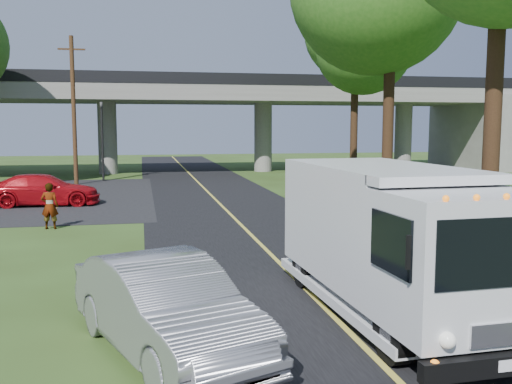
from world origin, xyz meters
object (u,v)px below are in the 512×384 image
object	(u,v)px
traffic_signal	(102,132)
tree_right_far	(360,46)
silver_sedan	(166,307)
utility_pole	(74,110)
step_van	(393,236)
pedestrian	(50,206)
red_sedan	(44,190)

from	to	relation	value
traffic_signal	tree_right_far	bearing A→B (deg)	-22.07
tree_right_far	silver_sedan	size ratio (longest dim) A/B	2.34
utility_pole	tree_right_far	world-z (taller)	tree_right_far
step_van	pedestrian	distance (m)	13.55
tree_right_far	step_van	world-z (taller)	tree_right_far
red_sedan	silver_sedan	xyz separation A→B (m)	(4.73, -18.35, 0.05)
traffic_signal	red_sedan	size ratio (longest dim) A/B	1.05
red_sedan	pedestrian	xyz separation A→B (m)	(1.18, -6.31, 0.11)
utility_pole	step_van	bearing A→B (deg)	-71.88
utility_pole	tree_right_far	xyz separation A→B (m)	(16.71, -4.16, 3.71)
utility_pole	silver_sedan	distance (m)	28.15
traffic_signal	step_van	world-z (taller)	traffic_signal
tree_right_far	red_sedan	xyz separation A→B (m)	(-17.13, -5.04, -7.58)
step_van	traffic_signal	bearing A→B (deg)	101.70
silver_sedan	traffic_signal	bearing A→B (deg)	73.96
step_van	red_sedan	xyz separation A→B (m)	(-9.09, 17.28, -0.84)
tree_right_far	step_van	bearing A→B (deg)	-109.81
tree_right_far	utility_pole	bearing A→B (deg)	166.00
utility_pole	pedestrian	xyz separation A→B (m)	(0.75, -15.52, -3.77)
utility_pole	traffic_signal	bearing A→B (deg)	53.13
red_sedan	step_van	bearing A→B (deg)	-151.85
step_van	pedestrian	xyz separation A→B (m)	(-7.91, 10.97, -0.73)
traffic_signal	red_sedan	distance (m)	11.64
red_sedan	silver_sedan	world-z (taller)	silver_sedan
step_van	pedestrian	bearing A→B (deg)	123.38
silver_sedan	red_sedan	bearing A→B (deg)	83.00
tree_right_far	red_sedan	world-z (taller)	tree_right_far
tree_right_far	red_sedan	size ratio (longest dim) A/B	2.22
traffic_signal	pedestrian	size ratio (longest dim) A/B	3.16
tree_right_far	pedestrian	bearing A→B (deg)	-144.56
traffic_signal	utility_pole	world-z (taller)	utility_pole
pedestrian	utility_pole	bearing A→B (deg)	-80.82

